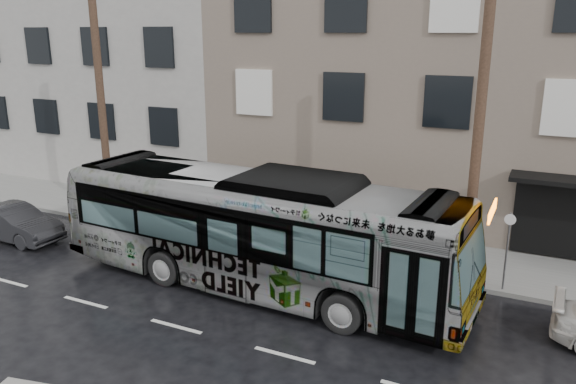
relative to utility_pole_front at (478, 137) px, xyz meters
name	(u,v)px	position (x,y,z in m)	size (l,w,h in m)	color
ground	(226,289)	(-6.50, -3.30, -4.65)	(120.00, 120.00, 0.00)	black
sidewalk	(294,236)	(-6.50, 1.60, -4.58)	(90.00, 3.60, 0.15)	gray
building_taupe	(474,80)	(-1.50, 9.40, 0.85)	(20.00, 12.00, 11.00)	#77695B
building_grey	(94,24)	(-24.50, 10.90, 3.35)	(26.00, 15.00, 16.00)	#A9A6A0
utility_pole_front	(478,137)	(0.00, 0.00, 0.00)	(0.30, 0.30, 9.00)	#513828
utility_pole_rear	(102,109)	(-14.00, 0.00, 0.00)	(0.30, 0.30, 9.00)	#513828
sign_post	(507,252)	(1.10, 0.00, -3.30)	(0.06, 0.06, 2.40)	slate
bus	(256,230)	(-5.77, -2.66, -2.85)	(3.03, 12.95, 3.61)	#B2B2B2
dark_sedan	(14,223)	(-15.88, -3.08, -3.99)	(1.39, 3.99, 1.32)	black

